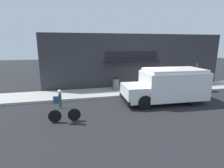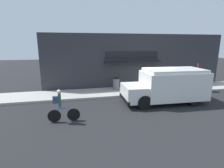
{
  "view_description": "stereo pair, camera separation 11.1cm",
  "coord_description": "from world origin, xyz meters",
  "px_view_note": "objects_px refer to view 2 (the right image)",
  "views": [
    {
      "loc": [
        -5.75,
        -11.74,
        3.83
      ],
      "look_at": [
        -3.05,
        -0.2,
        1.1
      ],
      "focal_mm": 28.0,
      "sensor_mm": 36.0,
      "label": 1
    },
    {
      "loc": [
        -5.64,
        -11.77,
        3.83
      ],
      "look_at": [
        -3.05,
        -0.2,
        1.1
      ],
      "focal_mm": 28.0,
      "sensor_mm": 36.0,
      "label": 2
    }
  ],
  "objects_px": {
    "stop_sign_post": "(197,72)",
    "cyclist": "(61,106)",
    "school_bus": "(168,85)",
    "trash_bin": "(116,84)"
  },
  "relations": [
    {
      "from": "cyclist",
      "to": "stop_sign_post",
      "type": "bearing_deg",
      "value": 20.77
    },
    {
      "from": "cyclist",
      "to": "trash_bin",
      "type": "relative_size",
      "value": 1.72
    },
    {
      "from": "school_bus",
      "to": "cyclist",
      "type": "relative_size",
      "value": 3.27
    },
    {
      "from": "school_bus",
      "to": "stop_sign_post",
      "type": "distance_m",
      "value": 4.45
    },
    {
      "from": "cyclist",
      "to": "trash_bin",
      "type": "distance_m",
      "value": 6.36
    },
    {
      "from": "stop_sign_post",
      "to": "cyclist",
      "type": "bearing_deg",
      "value": -160.54
    },
    {
      "from": "school_bus",
      "to": "stop_sign_post",
      "type": "relative_size",
      "value": 2.57
    },
    {
      "from": "cyclist",
      "to": "stop_sign_post",
      "type": "relative_size",
      "value": 0.79
    },
    {
      "from": "cyclist",
      "to": "school_bus",
      "type": "bearing_deg",
      "value": 14.55
    },
    {
      "from": "school_bus",
      "to": "cyclist",
      "type": "height_order",
      "value": "school_bus"
    }
  ]
}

